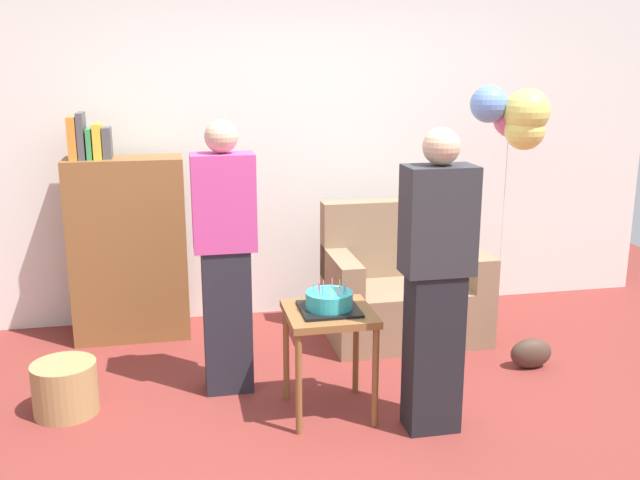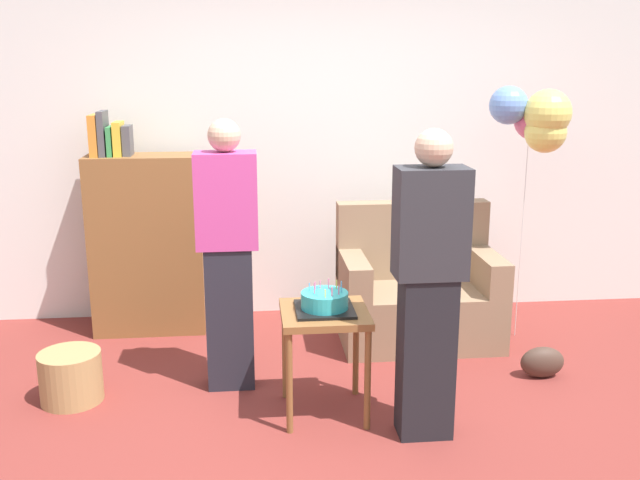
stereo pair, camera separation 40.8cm
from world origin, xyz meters
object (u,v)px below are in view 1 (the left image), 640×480
Objects in this scene: wicker_basket at (65,388)px; balloon_bunch at (516,116)px; person_holding_cake at (436,282)px; bookshelf at (128,246)px; couch at (403,290)px; side_table at (329,326)px; person_blowing_candles at (225,257)px; birthday_cake at (329,302)px; handbag at (531,353)px.

wicker_basket is 3.40m from balloon_bunch.
person_holding_cake is at bearing -128.89° from balloon_bunch.
wicker_basket is at bearing -105.63° from bookshelf.
couch reaches higher than side_table.
person_blowing_candles reaches higher than side_table.
person_blowing_candles is (0.62, -1.01, 0.16)m from bookshelf.
side_table is 0.34× the size of balloon_bunch.
bookshelf is 1.83m from birthday_cake.
birthday_cake is 1.56m from handbag.
couch is at bearing -87.60° from person_holding_cake.
side_table is 1.91× the size of birthday_cake.
person_holding_cake is 1.32m from handbag.
person_holding_cake is (-0.27, -1.34, 0.49)m from couch.
handbag is 1.63m from balloon_bunch.
handbag is at bearing -132.38° from person_holding_cake.
couch reaches higher than birthday_cake.
couch is at bearing 131.12° from handbag.
couch is 1.35m from birthday_cake.
person_holding_cake reaches higher than bookshelf.
person_holding_cake is (1.65, -1.71, 0.16)m from bookshelf.
wicker_basket is 0.20× the size of balloon_bunch.
balloon_bunch reaches higher than birthday_cake.
bookshelf is at bearing 74.37° from wicker_basket.
birthday_cake reaches higher than handbag.
person_holding_cake is at bearing -29.53° from birthday_cake.
balloon_bunch is (0.13, 0.68, 1.47)m from handbag.
couch is 0.62× the size of balloon_bunch.
couch is 3.06× the size of wicker_basket.
person_holding_cake is (0.50, -0.29, 0.17)m from birthday_cake.
person_holding_cake is at bearing -29.53° from side_table.
side_table is (-0.78, -1.06, 0.18)m from couch.
bookshelf is at bearing 171.01° from balloon_bunch.
side_table is at bearing -167.13° from handbag.
person_holding_cake is 4.53× the size of wicker_basket.
balloon_bunch is at bearing 33.03° from birthday_cake.
person_holding_cake reaches higher than side_table.
couch is 1.45m from balloon_bunch.
balloon_bunch is (3.01, 0.71, 1.42)m from wicker_basket.
wicker_basket is at bearing -166.70° from balloon_bunch.
side_table is at bearing -146.97° from balloon_bunch.
person_holding_cake reaches higher than birthday_cake.
bookshelf is 4.47× the size of wicker_basket.
bookshelf is 1.29m from wicker_basket.
person_blowing_candles is at bearing -164.17° from balloon_bunch.
birthday_cake reaches higher than wicker_basket.
person_blowing_candles is 5.82× the size of handbag.
couch is 1.80× the size of side_table.
handbag is at bearing -48.88° from couch.
balloon_bunch is (1.04, 1.29, 0.74)m from person_holding_cake.
person_holding_cake is (0.50, -0.29, 0.31)m from side_table.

